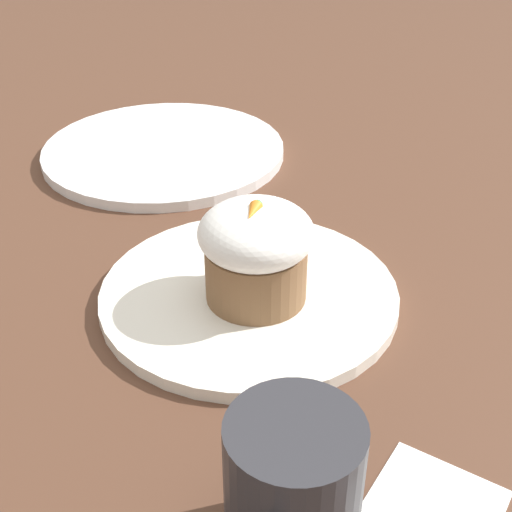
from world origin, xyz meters
TOP-DOWN VIEW (x-y plane):
  - ground_plane at (0.00, 0.00)m, footprint 4.00×4.00m
  - dessert_plate at (0.00, 0.00)m, footprint 0.26×0.26m
  - carrot_cake at (0.01, 0.01)m, footprint 0.10×0.10m
  - spoon at (-0.02, -0.01)m, footprint 0.13×0.09m
  - coffee_cup at (0.23, 0.10)m, footprint 0.11×0.08m
  - side_plate at (-0.26, -0.19)m, footprint 0.30×0.30m

SIDE VIEW (x-z plane):
  - ground_plane at x=0.00m, z-range 0.00..0.00m
  - dessert_plate at x=0.00m, z-range 0.00..0.01m
  - side_plate at x=-0.26m, z-range 0.00..0.01m
  - spoon at x=-0.02m, z-range 0.01..0.02m
  - coffee_cup at x=0.23m, z-range 0.00..0.10m
  - carrot_cake at x=0.01m, z-range 0.01..0.11m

